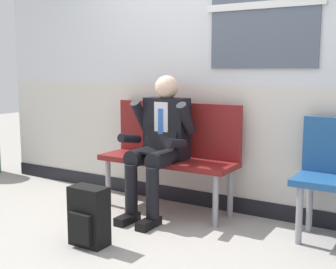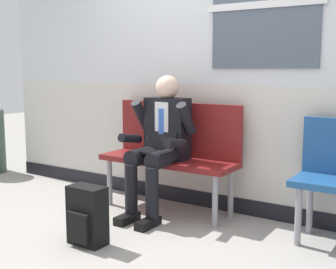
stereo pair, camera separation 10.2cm
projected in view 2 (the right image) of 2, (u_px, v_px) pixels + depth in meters
ground_plane at (167, 230)px, 3.66m from camera, size 18.00×18.00×0.00m
station_wall at (214, 63)px, 4.09m from camera, size 5.19×0.17×2.71m
bench_with_person at (172, 148)px, 4.14m from camera, size 1.30×0.42×0.99m
person_seated at (160, 141)px, 3.95m from camera, size 0.57×0.70×1.25m
backpack at (87, 216)px, 3.33m from camera, size 0.29×0.20×0.44m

